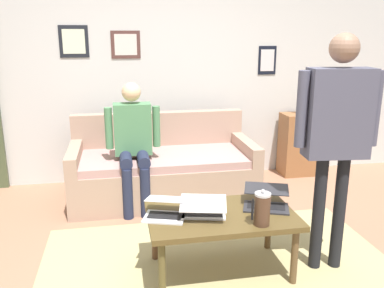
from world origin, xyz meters
The scene contains 13 objects.
ground_plane centered at (0.00, 0.00, 0.00)m, with size 7.68×7.68×0.00m, color #9D6E53.
area_rug centered at (-0.13, 0.15, 0.00)m, with size 2.73×2.01×0.01m, color tan.
back_wall centered at (0.00, -2.20, 1.35)m, with size 7.04×0.11×2.70m.
couch centered at (0.12, -1.51, 0.30)m, with size 1.95×0.93×0.88m.
coffee_table centered at (-0.13, 0.05, 0.42)m, with size 1.08×0.65×0.47m.
laptop_left centered at (0.01, 0.06, 0.52)m, with size 0.39×0.38×0.15m.
laptop_center centered at (-0.50, -0.02, 0.51)m, with size 0.43×0.42×0.13m.
laptop_right centered at (0.28, 0.02, 0.51)m, with size 0.36×0.36×0.13m.
french_press centered at (-0.36, 0.28, 0.59)m, with size 0.13×0.11×0.26m.
side_shelf centered at (-1.65, -1.94, 0.39)m, with size 0.42×0.32×0.78m.
flower_vase centered at (-1.65, -1.94, 0.95)m, with size 0.09×0.09×0.41m.
person_standing centered at (-0.94, 0.14, 1.12)m, with size 0.61×0.24×1.75m.
person_seated centered at (0.44, -1.28, 0.73)m, with size 0.55×0.51×1.28m.
Camera 1 is at (0.58, 2.71, 1.73)m, focal length 38.07 mm.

